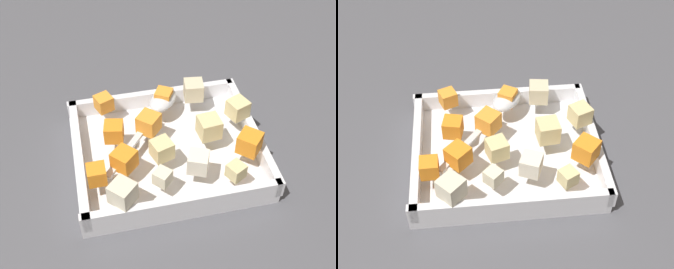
# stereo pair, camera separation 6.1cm
# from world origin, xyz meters

# --- Properties ---
(ground_plane) EXTENTS (4.00, 4.00, 0.00)m
(ground_plane) POSITION_xyz_m (0.00, 0.00, 0.00)
(ground_plane) COLOR #4C4C51
(baking_dish) EXTENTS (0.29, 0.25, 0.04)m
(baking_dish) POSITION_xyz_m (0.00, 0.01, 0.01)
(baking_dish) COLOR silver
(baking_dish) RESTS_ON ground_plane
(carrot_chunk_rim_edge) EXTENTS (0.03, 0.03, 0.03)m
(carrot_chunk_rim_edge) POSITION_xyz_m (-0.11, -0.05, 0.06)
(carrot_chunk_rim_edge) COLOR orange
(carrot_chunk_rim_edge) RESTS_ON baking_dish
(carrot_chunk_mid_left) EXTENTS (0.04, 0.04, 0.03)m
(carrot_chunk_mid_left) POSITION_xyz_m (0.12, -0.04, 0.06)
(carrot_chunk_mid_left) COLOR orange
(carrot_chunk_mid_left) RESTS_ON baking_dish
(carrot_chunk_far_left) EXTENTS (0.03, 0.03, 0.03)m
(carrot_chunk_far_left) POSITION_xyz_m (-0.08, 0.03, 0.06)
(carrot_chunk_far_left) COLOR orange
(carrot_chunk_far_left) RESTS_ON baking_dish
(carrot_chunk_back_center) EXTENTS (0.04, 0.04, 0.03)m
(carrot_chunk_back_center) POSITION_xyz_m (0.02, 0.10, 0.06)
(carrot_chunk_back_center) COLOR orange
(carrot_chunk_back_center) RESTS_ON baking_dish
(carrot_chunk_corner_se) EXTENTS (0.04, 0.04, 0.03)m
(carrot_chunk_corner_se) POSITION_xyz_m (-0.02, 0.04, 0.06)
(carrot_chunk_corner_se) COLOR orange
(carrot_chunk_corner_se) RESTS_ON baking_dish
(carrot_chunk_near_left) EXTENTS (0.03, 0.03, 0.03)m
(carrot_chunk_near_left) POSITION_xyz_m (-0.08, 0.10, 0.06)
(carrot_chunk_near_left) COLOR orange
(carrot_chunk_near_left) RESTS_ON baking_dish
(carrot_chunk_mid_right) EXTENTS (0.04, 0.04, 0.03)m
(carrot_chunk_mid_right) POSITION_xyz_m (-0.07, -0.03, 0.06)
(carrot_chunk_mid_right) COLOR orange
(carrot_chunk_mid_right) RESTS_ON baking_dish
(potato_chunk_corner_sw) EXTENTS (0.04, 0.04, 0.03)m
(potato_chunk_corner_sw) POSITION_xyz_m (0.13, 0.04, 0.06)
(potato_chunk_corner_sw) COLOR #E0CC89
(potato_chunk_corner_sw) RESTS_ON baking_dish
(potato_chunk_near_spoon) EXTENTS (0.03, 0.03, 0.02)m
(potato_chunk_near_spoon) POSITION_xyz_m (0.08, -0.08, 0.06)
(potato_chunk_near_spoon) COLOR #E0CC89
(potato_chunk_near_spoon) RESTS_ON baking_dish
(potato_chunk_near_right) EXTENTS (0.03, 0.03, 0.02)m
(potato_chunk_near_right) POSITION_xyz_m (-0.02, -0.07, 0.05)
(potato_chunk_near_right) COLOR beige
(potato_chunk_near_right) RESTS_ON baking_dish
(potato_chunk_corner_ne) EXTENTS (0.04, 0.04, 0.03)m
(potato_chunk_corner_ne) POSITION_xyz_m (-0.01, -0.02, 0.06)
(potato_chunk_corner_ne) COLOR #E0CC89
(potato_chunk_corner_ne) RESTS_ON baking_dish
(potato_chunk_corner_nw) EXTENTS (0.04, 0.04, 0.03)m
(potato_chunk_corner_nw) POSITION_xyz_m (0.07, 0.01, 0.06)
(potato_chunk_corner_nw) COLOR #E0CC89
(potato_chunk_corner_nw) RESTS_ON baking_dish
(potato_chunk_under_handle) EXTENTS (0.03, 0.03, 0.03)m
(potato_chunk_under_handle) POSITION_xyz_m (0.07, 0.10, 0.06)
(potato_chunk_under_handle) COLOR beige
(potato_chunk_under_handle) RESTS_ON baking_dish
(parsnip_chunk_heap_top) EXTENTS (0.04, 0.04, 0.03)m
(parsnip_chunk_heap_top) POSITION_xyz_m (0.03, -0.06, 0.06)
(parsnip_chunk_heap_top) COLOR silver
(parsnip_chunk_heap_top) RESTS_ON baking_dish
(parsnip_chunk_far_right) EXTENTS (0.04, 0.04, 0.03)m
(parsnip_chunk_far_right) POSITION_xyz_m (-0.08, -0.09, 0.06)
(parsnip_chunk_far_right) COLOR beige
(parsnip_chunk_far_right) RESTS_ON baking_dish
(serving_spoon) EXTENTS (0.15, 0.18, 0.02)m
(serving_spoon) POSITION_xyz_m (0.00, 0.08, 0.05)
(serving_spoon) COLOR silver
(serving_spoon) RESTS_ON baking_dish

